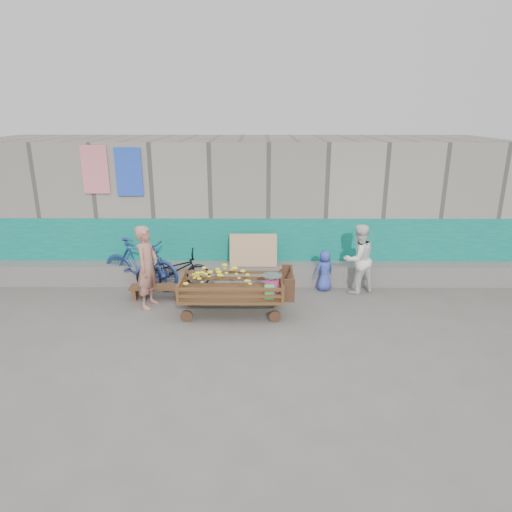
{
  "coord_description": "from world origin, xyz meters",
  "views": [
    {
      "loc": [
        0.41,
        -7.01,
        3.64
      ],
      "look_at": [
        0.36,
        1.2,
        1.0
      ],
      "focal_mm": 32.0,
      "sensor_mm": 36.0,
      "label": 1
    }
  ],
  "objects_px": {
    "woman": "(358,259)",
    "bicycle_dark": "(173,270)",
    "vendor_man": "(147,267)",
    "bicycle_blue": "(140,264)",
    "bench": "(157,289)",
    "child": "(325,271)",
    "banana_cart": "(230,283)"
  },
  "relations": [
    {
      "from": "bench",
      "to": "vendor_man",
      "type": "relative_size",
      "value": 0.66
    },
    {
      "from": "vendor_man",
      "to": "bicycle_blue",
      "type": "distance_m",
      "value": 1.04
    },
    {
      "from": "vendor_man",
      "to": "child",
      "type": "relative_size",
      "value": 1.86
    },
    {
      "from": "banana_cart",
      "to": "bench",
      "type": "distance_m",
      "value": 1.72
    },
    {
      "from": "vendor_man",
      "to": "bicycle_dark",
      "type": "xyz_separation_m",
      "value": [
        0.31,
        0.93,
        -0.39
      ]
    },
    {
      "from": "bench",
      "to": "vendor_man",
      "type": "xyz_separation_m",
      "value": [
        -0.06,
        -0.38,
        0.61
      ]
    },
    {
      "from": "bench",
      "to": "bicycle_blue",
      "type": "xyz_separation_m",
      "value": [
        -0.43,
        0.55,
        0.35
      ]
    },
    {
      "from": "vendor_man",
      "to": "child",
      "type": "xyz_separation_m",
      "value": [
        3.49,
        0.86,
        -0.37
      ]
    },
    {
      "from": "vendor_man",
      "to": "woman",
      "type": "distance_m",
      "value": 4.22
    },
    {
      "from": "vendor_man",
      "to": "bicycle_blue",
      "type": "xyz_separation_m",
      "value": [
        -0.38,
        0.93,
        -0.26
      ]
    },
    {
      "from": "bicycle_dark",
      "to": "bench",
      "type": "bearing_deg",
      "value": 148.79
    },
    {
      "from": "bicycle_blue",
      "to": "bench",
      "type": "bearing_deg",
      "value": -121.19
    },
    {
      "from": "banana_cart",
      "to": "bench",
      "type": "bearing_deg",
      "value": 155.14
    },
    {
      "from": "bench",
      "to": "vendor_man",
      "type": "height_order",
      "value": "vendor_man"
    },
    {
      "from": "banana_cart",
      "to": "woman",
      "type": "xyz_separation_m",
      "value": [
        2.57,
        1.07,
        0.12
      ]
    },
    {
      "from": "woman",
      "to": "bicycle_blue",
      "type": "height_order",
      "value": "woman"
    },
    {
      "from": "vendor_man",
      "to": "child",
      "type": "distance_m",
      "value": 3.61
    },
    {
      "from": "vendor_man",
      "to": "bicycle_blue",
      "type": "bearing_deg",
      "value": 35.44
    },
    {
      "from": "vendor_man",
      "to": "woman",
      "type": "bearing_deg",
      "value": -66.57
    },
    {
      "from": "woman",
      "to": "child",
      "type": "distance_m",
      "value": 0.73
    },
    {
      "from": "bench",
      "to": "bicycle_dark",
      "type": "height_order",
      "value": "bicycle_dark"
    },
    {
      "from": "woman",
      "to": "bicycle_blue",
      "type": "bearing_deg",
      "value": -28.7
    },
    {
      "from": "bicycle_blue",
      "to": "banana_cart",
      "type": "bearing_deg",
      "value": -102.27
    },
    {
      "from": "bench",
      "to": "child",
      "type": "height_order",
      "value": "child"
    },
    {
      "from": "bench",
      "to": "child",
      "type": "relative_size",
      "value": 1.22
    },
    {
      "from": "banana_cart",
      "to": "bicycle_dark",
      "type": "relative_size",
      "value": 1.34
    },
    {
      "from": "vendor_man",
      "to": "woman",
      "type": "relative_size",
      "value": 1.1
    },
    {
      "from": "woman",
      "to": "bicycle_dark",
      "type": "height_order",
      "value": "woman"
    },
    {
      "from": "bench",
      "to": "bicycle_blue",
      "type": "height_order",
      "value": "bicycle_blue"
    },
    {
      "from": "woman",
      "to": "child",
      "type": "bearing_deg",
      "value": -35.86
    },
    {
      "from": "vendor_man",
      "to": "bicycle_blue",
      "type": "relative_size",
      "value": 0.89
    },
    {
      "from": "banana_cart",
      "to": "bicycle_blue",
      "type": "bearing_deg",
      "value": 147.37
    }
  ]
}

